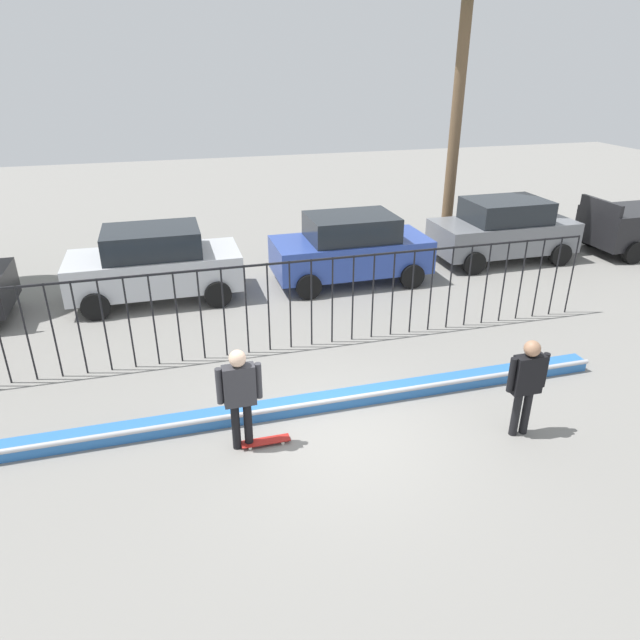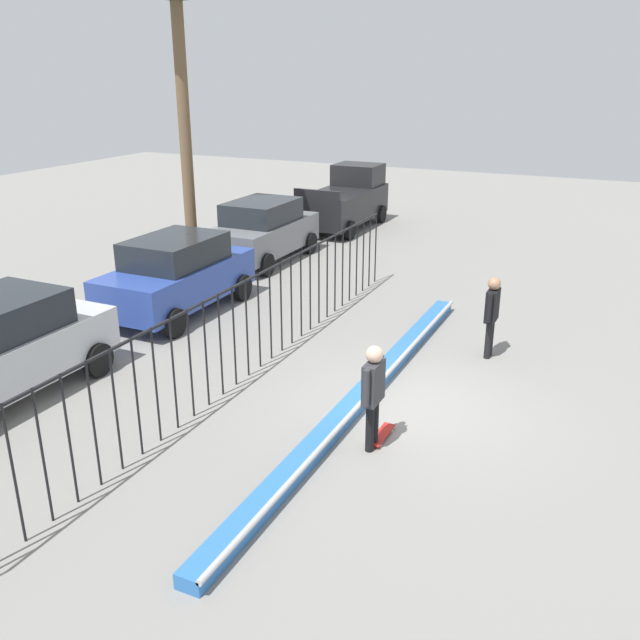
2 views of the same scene
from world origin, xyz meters
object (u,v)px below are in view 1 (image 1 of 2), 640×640
parked_car_gray (503,230)px  parked_car_blue (351,248)px  skateboard (266,441)px  camera_operator (527,380)px  skateboarder (240,391)px  parked_car_silver (155,264)px

parked_car_gray → parked_car_blue: bearing=-177.6°
skateboard → camera_operator: (4.15, -0.85, 0.99)m
parked_car_blue → parked_car_gray: same height
skateboarder → camera_operator: size_ratio=1.01×
parked_car_blue → parked_car_silver: bearing=176.0°
skateboarder → parked_car_gray: (9.18, 7.25, -0.09)m
skateboard → parked_car_silver: bearing=114.3°
parked_car_gray → camera_operator: bearing=-123.1°
parked_car_silver → parked_car_gray: 10.38m
skateboarder → parked_car_gray: bearing=55.5°
camera_operator → parked_car_silver: size_ratio=0.41×
camera_operator → parked_car_blue: bearing=-53.4°
skateboard → parked_car_gray: (8.82, 7.29, 0.91)m
skateboard → parked_car_blue: size_ratio=0.19×
skateboard → skateboarder: bearing=-174.8°
camera_operator → parked_car_gray: 9.38m
skateboarder → parked_car_silver: 6.94m
parked_car_silver → parked_car_gray: size_ratio=1.00×
skateboard → parked_car_gray: 11.47m
camera_operator → parked_car_silver: (-5.71, 7.73, -0.07)m
camera_operator → parked_car_gray: (4.66, 8.13, -0.07)m
camera_operator → parked_car_silver: bearing=-20.3°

